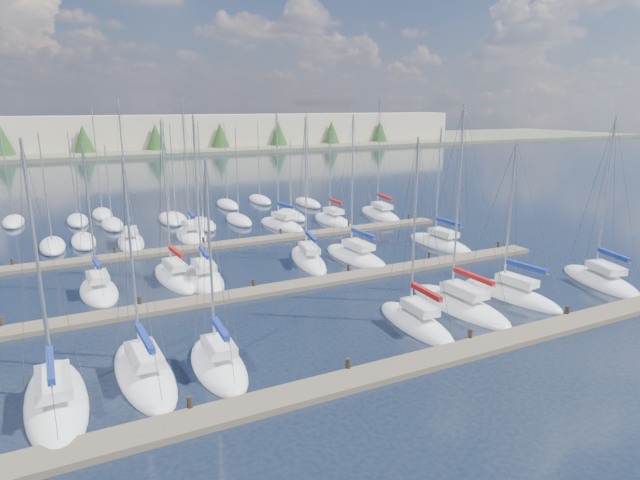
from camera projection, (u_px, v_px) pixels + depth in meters
name	position (u px, v px, depth m)	size (l,w,h in m)	color
ground	(179.00, 197.00, 78.19)	(400.00, 400.00, 0.00)	#192132
dock_near	(423.00, 362.00, 27.99)	(44.00, 1.93, 1.10)	#6B5E4C
dock_mid	(308.00, 284.00, 40.10)	(44.00, 1.93, 1.10)	#6B5E4C
dock_far	(246.00, 242.00, 52.21)	(44.00, 1.93, 1.10)	#6B5E4C
sailboat_m	(440.00, 244.00, 51.42)	(2.86, 8.54, 11.86)	white
sailboat_q	(332.00, 220.00, 61.72)	(2.66, 7.46, 11.00)	white
sailboat_b	(144.00, 373.00, 26.74)	(2.92, 8.45, 11.61)	white
sailboat_n	(131.00, 242.00, 52.06)	(3.03, 8.13, 14.38)	white
sailboat_r	(380.00, 214.00, 64.88)	(4.05, 9.66, 15.13)	white
sailboat_g	(600.00, 281.00, 40.61)	(4.68, 8.29, 13.18)	white
sailboat_d	(416.00, 323.00, 32.84)	(2.65, 7.42, 12.19)	white
sailboat_c	(218.00, 364.00, 27.64)	(2.77, 6.81, 11.52)	white
sailboat_j	(204.00, 278.00, 41.23)	(3.31, 8.01, 13.23)	white
sailboat_k	(308.00, 260.00, 46.06)	(3.99, 8.82, 13.02)	white
sailboat_f	(511.00, 295.00, 37.71)	(3.31, 8.17, 11.55)	white
sailboat_e	(459.00, 305.00, 35.78)	(3.10, 8.93, 13.97)	white
sailboat_h	(99.00, 291.00, 38.42)	(2.74, 6.68, 11.41)	white
sailboat_a	(56.00, 401.00, 24.24)	(2.79, 8.91, 12.67)	white
sailboat_l	(356.00, 257.00, 47.04)	(3.20, 8.78, 13.09)	white
sailboat_i	(174.00, 278.00, 41.33)	(2.82, 7.95, 12.90)	white
sailboat_p	(282.00, 225.00, 59.30)	(3.86, 8.10, 13.26)	white
sailboat_o	(191.00, 235.00, 54.66)	(3.40, 7.90, 14.43)	white
distant_boats	(172.00, 218.00, 62.18)	(36.93, 20.75, 13.30)	#9EA0A5
shoreline	(57.00, 125.00, 148.20)	(400.00, 60.00, 38.00)	#666B51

